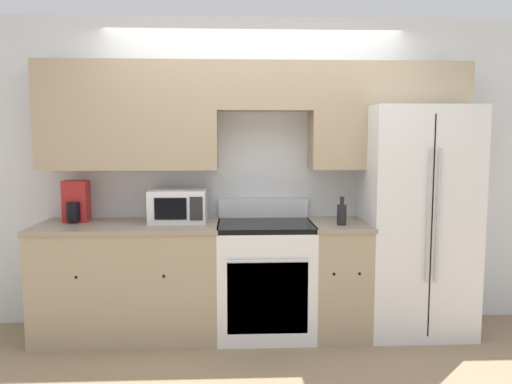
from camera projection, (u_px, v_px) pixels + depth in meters
The scene contains 9 objects.
ground_plane at pixel (258, 348), 3.79m from camera, with size 12.00×12.00×0.00m, color #937A5B.
wall_back at pixel (254, 149), 4.21m from camera, with size 8.00×0.39×2.60m.
lower_cabinets_left at pixel (129, 280), 4.00m from camera, with size 1.45×0.64×0.92m.
lower_cabinets_right at pixel (338, 277), 4.08m from camera, with size 0.46×0.64×0.92m.
oven_range at pixel (265, 278), 4.05m from camera, with size 0.76×0.65×1.08m.
refrigerator at pixel (414, 220), 4.12m from camera, with size 0.84×0.78×1.85m.
microwave at pixel (178, 206), 4.05m from camera, with size 0.45×0.37×0.26m.
bottle at pixel (342, 214), 3.90m from camera, with size 0.07×0.07×0.22m.
paper_towel_holder at pixel (76, 203), 4.05m from camera, with size 0.19×0.22×0.34m.
Camera 1 is at (-0.18, -3.64, 1.58)m, focal length 35.00 mm.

